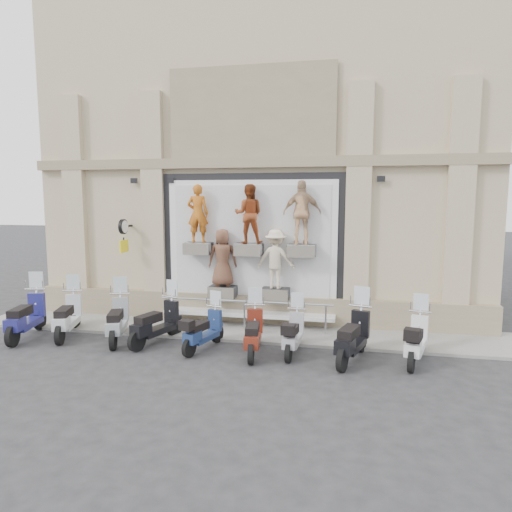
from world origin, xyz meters
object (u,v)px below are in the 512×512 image
object	(u,v)px
guard_rail	(244,316)
clock_sign_bracket	(124,231)
scooter_e	(204,322)
scooter_g	(293,326)
scooter_c	(117,311)
scooter_d	(156,314)
scooter_f	(253,324)
scooter_b	(67,308)
scooter_a	(26,307)
scooter_h	(353,327)
scooter_i	(417,331)

from	to	relation	value
guard_rail	clock_sign_bracket	distance (m)	4.57
scooter_e	scooter_g	world-z (taller)	scooter_g
scooter_c	scooter_d	distance (m)	1.11
clock_sign_bracket	scooter_f	world-z (taller)	clock_sign_bracket
scooter_b	scooter_e	xyz separation A→B (m)	(4.04, -0.29, -0.11)
scooter_c	scooter_d	bearing A→B (deg)	-18.64
scooter_b	scooter_d	bearing A→B (deg)	-19.49
clock_sign_bracket	scooter_a	bearing A→B (deg)	-130.39
clock_sign_bracket	scooter_h	bearing A→B (deg)	-17.82
scooter_b	scooter_i	bearing A→B (deg)	-18.57
clock_sign_bracket	scooter_h	distance (m)	7.53
scooter_b	scooter_h	distance (m)	7.74
clock_sign_bracket	scooter_b	world-z (taller)	clock_sign_bracket
scooter_f	clock_sign_bracket	bearing A→B (deg)	146.34
scooter_b	scooter_i	xyz separation A→B (m)	(9.17, -0.17, -0.05)
scooter_h	scooter_f	bearing A→B (deg)	-163.00
scooter_f	scooter_i	bearing A→B (deg)	-4.42
clock_sign_bracket	scooter_d	size ratio (longest dim) A/B	0.52
scooter_a	scooter_g	world-z (taller)	scooter_a
clock_sign_bracket	scooter_e	size ratio (longest dim) A/B	0.59
scooter_e	scooter_h	distance (m)	3.69
scooter_a	scooter_h	size ratio (longest dim) A/B	1.03
scooter_h	scooter_i	bearing A→B (deg)	25.43
scooter_d	scooter_g	distance (m)	3.62
scooter_a	scooter_f	xyz separation A→B (m)	(6.38, -0.05, -0.09)
scooter_h	scooter_d	bearing A→B (deg)	-166.20
scooter_g	scooter_i	xyz separation A→B (m)	(2.88, -0.03, 0.05)
clock_sign_bracket	scooter_g	world-z (taller)	clock_sign_bracket
scooter_g	scooter_h	xyz separation A→B (m)	(1.43, -0.24, 0.13)
scooter_b	scooter_h	size ratio (longest dim) A/B	0.98
clock_sign_bracket	scooter_g	distance (m)	6.20
scooter_b	scooter_f	world-z (taller)	scooter_b
scooter_f	guard_rail	bearing A→B (deg)	102.24
scooter_b	scooter_c	xyz separation A→B (m)	(1.56, -0.11, 0.00)
scooter_c	scooter_f	world-z (taller)	scooter_c
scooter_d	scooter_i	bearing A→B (deg)	18.23
scooter_c	scooter_e	xyz separation A→B (m)	(2.48, -0.18, -0.11)
clock_sign_bracket	scooter_h	xyz separation A→B (m)	(6.92, -2.23, -1.96)
scooter_d	scooter_f	xyz separation A→B (m)	(2.67, -0.29, -0.03)
scooter_g	scooter_h	distance (m)	1.46
scooter_d	scooter_e	distance (m)	1.38
scooter_c	scooter_h	xyz separation A→B (m)	(6.17, -0.27, 0.02)
guard_rail	scooter_i	bearing A→B (deg)	-19.07
guard_rail	scooter_i	xyz separation A→B (m)	(4.47, -1.55, 0.30)
scooter_h	clock_sign_bracket	bearing A→B (deg)	179.26
clock_sign_bracket	scooter_g	xyz separation A→B (m)	(5.49, -1.98, -2.09)
scooter_a	scooter_h	distance (m)	8.77
scooter_b	scooter_h	bearing A→B (deg)	-20.34
guard_rail	scooter_e	bearing A→B (deg)	-111.93
scooter_a	scooter_e	size ratio (longest dim) A/B	1.22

